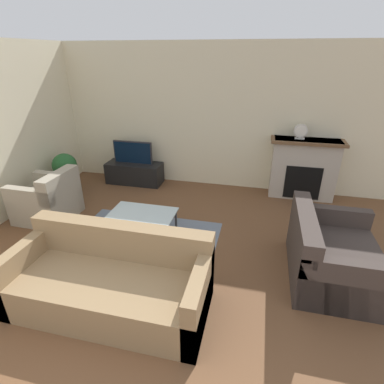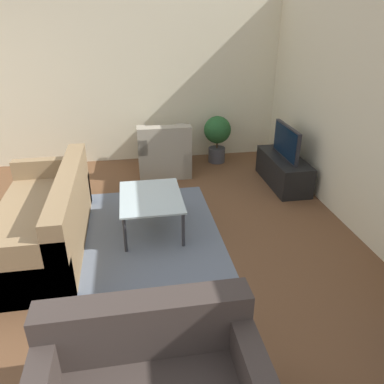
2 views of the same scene
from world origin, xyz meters
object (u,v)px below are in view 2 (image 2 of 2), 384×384
Objects in this scene: armchair_by_window at (164,154)px; coffee_table at (151,199)px; couch_sectional at (44,222)px; tv at (286,142)px; potted_plant at (217,134)px.

armchair_by_window reaches higher than coffee_table.
coffee_table is (-0.14, 1.17, 0.11)m from couch_sectional.
armchair_by_window is at bearing 141.61° from couch_sectional.
tv is 3.39m from couch_sectional.
coffee_table is (1.74, -0.32, 0.09)m from armchair_by_window.
tv is 0.39× the size of couch_sectional.
coffee_table is 1.17× the size of potted_plant.
potted_plant is at bearing -162.13° from armchair_by_window.
armchair_by_window is 1.77m from coffee_table.
tv is at bearing 156.35° from armchair_by_window.
armchair_by_window is (-1.88, 1.49, 0.01)m from couch_sectional.
couch_sectional is at bearing -83.09° from coffee_table.
armchair_by_window reaches higher than potted_plant.
tv is 0.97× the size of armchair_by_window.
couch_sectional is 2.23× the size of coffee_table.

